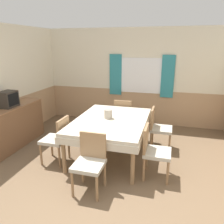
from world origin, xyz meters
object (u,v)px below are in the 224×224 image
object	(u,v)px
chair_head_window	(124,115)
chair_right_near	(154,150)
sideboard	(14,126)
chair_head_near	(90,160)
tv	(8,99)
dining_table	(111,124)
chair_right_far	(158,127)
chair_left_near	(57,138)
vase	(108,114)

from	to	relation	value
chair_head_window	chair_right_near	world-z (taller)	same
chair_head_window	sideboard	size ratio (longest dim) A/B	0.57
sideboard	chair_head_near	bearing A→B (deg)	-24.95
tv	sideboard	bearing A→B (deg)	77.66
dining_table	chair_head_window	bearing A→B (deg)	90.00
dining_table	chair_right_far	bearing A→B (deg)	31.68
tv	chair_head_near	bearing A→B (deg)	-23.67
dining_table	chair_head_near	size ratio (longest dim) A/B	2.15
chair_left_near	tv	bearing A→B (deg)	74.76
vase	chair_right_far	bearing A→B (deg)	27.50
chair_head_window	chair_right_near	size ratio (longest dim) A/B	1.00
sideboard	tv	distance (m)	0.61
tv	vase	distance (m)	2.14
chair_right_far	chair_right_near	bearing A→B (deg)	0.00
chair_head_window	vase	distance (m)	1.16
dining_table	tv	xyz separation A→B (m)	(-2.19, -0.19, 0.40)
chair_head_near	chair_right_near	world-z (taller)	same
chair_head_window	chair_right_near	xyz separation A→B (m)	(0.89, -1.70, 0.00)
chair_right_far	vase	world-z (taller)	vase
dining_table	sideboard	distance (m)	2.19
chair_head_near	chair_left_near	xyz separation A→B (m)	(-0.89, 0.61, 0.00)
chair_head_window	chair_right_far	size ratio (longest dim) A/B	1.00
chair_right_near	chair_head_near	bearing A→B (deg)	-55.74
chair_right_far	vase	xyz separation A→B (m)	(-0.96, -0.50, 0.36)
chair_head_window	chair_head_near	xyz separation A→B (m)	(0.00, -2.31, 0.00)
chair_left_near	chair_right_far	bearing A→B (deg)	-58.32
chair_head_near	tv	distance (m)	2.46
chair_head_window	tv	world-z (taller)	tv
dining_table	sideboard	size ratio (longest dim) A/B	1.23
dining_table	tv	bearing A→B (deg)	-174.91
chair_head_window	chair_left_near	size ratio (longest dim) A/B	1.00
chair_head_window	chair_right_near	bearing A→B (deg)	-62.43
chair_right_far	vase	bearing A→B (deg)	-62.50
sideboard	chair_left_near	bearing A→B (deg)	-17.54
chair_head_window	sideboard	distance (m)	2.53
chair_right_near	tv	bearing A→B (deg)	-96.56
chair_head_near	chair_right_far	world-z (taller)	same
chair_left_near	tv	size ratio (longest dim) A/B	2.45
chair_right_near	sideboard	size ratio (longest dim) A/B	0.57
chair_right_far	tv	size ratio (longest dim) A/B	2.45
dining_table	sideboard	bearing A→B (deg)	-176.28
dining_table	tv	world-z (taller)	tv
chair_right_near	sideboard	xyz separation A→B (m)	(-3.06, 0.41, -0.04)
chair_right_far	sideboard	bearing A→B (deg)	-77.31
chair_left_near	chair_right_far	world-z (taller)	same
chair_head_near	chair_right_far	bearing A→B (deg)	-117.57
sideboard	tv	world-z (taller)	tv
chair_right_near	chair_head_window	bearing A→B (deg)	-152.43
chair_right_near	vase	world-z (taller)	vase
dining_table	chair_left_near	world-z (taller)	chair_left_near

